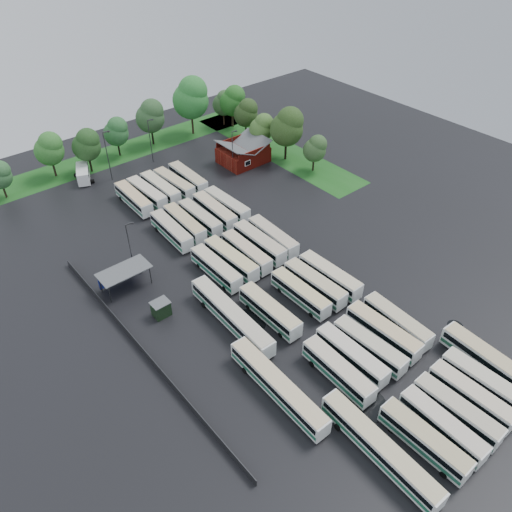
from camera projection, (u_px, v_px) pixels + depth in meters
ground at (296, 311)px, 76.53m from camera, size 160.00×160.00×0.00m
brick_building at (243, 154)px, 112.99m from camera, size 10.07×8.60×5.39m
wash_shed at (123, 272)px, 79.23m from camera, size 8.20×4.20×3.58m
utility_hut at (161, 309)px, 75.13m from camera, size 2.70×2.20×2.62m
grass_strip_north at (111, 156)px, 116.32m from camera, size 80.00×10.00×0.01m
grass_strip_east at (276, 149)px, 119.19m from camera, size 10.00×50.00×0.01m
west_fence at (142, 349)px, 69.82m from camera, size 0.10×50.00×1.20m
bus_r0c0 at (424, 440)px, 57.74m from camera, size 2.57×11.43×3.17m
bus_r0c1 at (442, 426)px, 59.22m from camera, size 2.69×11.21×3.10m
bus_r0c2 at (457, 411)px, 60.80m from camera, size 2.63×11.31×3.13m
bus_r0c3 at (471, 396)px, 62.46m from camera, size 2.53×11.19×3.11m
bus_r0c4 at (485, 383)px, 63.93m from camera, size 2.77×11.58×3.20m
bus_r1c0 at (338, 370)px, 65.54m from camera, size 2.83×11.47×3.17m
bus_r1c1 at (352, 355)px, 67.53m from camera, size 2.46×11.37×3.16m
bus_r1c2 at (369, 346)px, 68.83m from camera, size 2.84×11.31×3.12m
bus_r1c3 at (383, 332)px, 70.81m from camera, size 2.73×11.77×3.26m
bus_r1c4 at (397, 322)px, 72.47m from camera, size 2.92×11.33×3.13m
bus_r2c0 at (270, 311)px, 74.10m from camera, size 2.53×11.65×3.24m
bus_r2c2 at (300, 293)px, 77.22m from camera, size 2.38×11.15×3.10m
bus_r2c3 at (315, 284)px, 78.82m from camera, size 2.70×11.65×3.23m
bus_r2c4 at (330, 276)px, 80.33m from camera, size 2.73×11.73×3.25m
bus_r3c0 at (216, 268)px, 81.90m from camera, size 2.45×11.35×3.16m
bus_r3c1 at (231, 259)px, 83.60m from camera, size 2.80×11.78×3.26m
bus_r3c2 at (247, 252)px, 85.22m from camera, size 2.63×11.31×3.14m
bus_r3c3 at (259, 243)px, 87.16m from camera, size 2.59×11.82×3.29m
bus_r3c4 at (273, 237)px, 88.63m from camera, size 2.94×11.62×3.21m
bus_r4c0 at (172, 231)px, 90.08m from camera, size 2.99×11.63×3.21m
bus_r4c1 at (185, 223)px, 91.85m from camera, size 2.95×11.65×3.22m
bus_r4c2 at (200, 218)px, 93.35m from camera, size 2.49×11.28×3.13m
bus_r4c3 at (215, 211)px, 95.04m from camera, size 2.92×11.80×3.26m
bus_r4c4 at (227, 205)px, 96.77m from camera, size 2.71×11.59×3.21m
bus_r5c0 at (134, 199)px, 98.47m from camera, size 2.75×11.65×3.23m
bus_r5c1 at (147, 193)px, 100.17m from camera, size 2.82×11.55×3.20m
bus_r5c2 at (161, 188)px, 101.62m from camera, size 2.59×11.72×3.26m
bus_r5c3 at (174, 184)px, 103.05m from camera, size 2.99×11.65×3.21m
bus_r5c4 at (188, 178)px, 104.81m from camera, size 2.77×11.71×3.24m
artic_bus_west_a at (380, 448)px, 56.95m from camera, size 3.01×16.78×3.10m
artic_bus_west_b at (232, 316)px, 73.23m from camera, size 3.08×17.74×3.28m
artic_bus_west_c at (278, 386)px, 63.60m from camera, size 2.80×16.98×3.14m
artic_bus_east at (502, 371)px, 65.45m from camera, size 3.36×17.61×3.25m
minibus at (83, 173)px, 106.73m from camera, size 4.85×7.03×2.89m
tree_north_0 at (0, 175)px, 98.92m from camera, size 4.94×4.94×8.18m
tree_north_1 at (50, 148)px, 105.02m from camera, size 6.15×6.15×10.18m
tree_north_2 at (87, 144)px, 106.67m from camera, size 6.07×6.07×10.05m
tree_north_3 at (116, 131)px, 112.89m from camera, size 5.64×5.64×9.34m
tree_north_4 at (151, 116)px, 116.75m from camera, size 6.75×6.75×11.17m
tree_north_5 at (191, 97)px, 120.09m from camera, size 8.73×8.73×14.46m
tree_north_6 at (224, 103)px, 126.50m from camera, size 5.47×5.47×9.06m
tree_east_0 at (316, 148)px, 107.69m from camera, size 5.04×5.03×8.34m
tree_east_1 at (288, 126)px, 110.31m from camera, size 7.46×7.46×12.36m
tree_east_2 at (262, 127)px, 114.70m from camera, size 5.55×5.55×9.19m
tree_east_3 at (246, 113)px, 120.63m from camera, size 5.82×5.82×9.65m
tree_east_4 at (233, 100)px, 124.84m from camera, size 6.48×6.48×10.73m
lamp_post_ne at (233, 149)px, 107.32m from camera, size 1.45×0.28×9.42m
lamp_post_nw at (130, 245)px, 80.31m from camera, size 1.50×0.29×9.72m
lamp_post_back_w at (107, 153)px, 104.00m from camera, size 1.68×0.33×10.94m
lamp_post_back_e at (150, 138)px, 110.54m from camera, size 1.55×0.30×10.04m
puddle_0 at (365, 404)px, 63.50m from camera, size 5.77×5.77×0.01m
puddle_1 at (457, 371)px, 67.61m from camera, size 3.39×3.39×0.01m
puddle_2 at (247, 323)px, 74.65m from camera, size 5.81×5.81×0.01m
puddle_3 at (313, 299)px, 78.72m from camera, size 3.72×3.72×0.01m
puddle_4 at (455, 326)px, 74.20m from camera, size 2.34×2.34×0.01m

